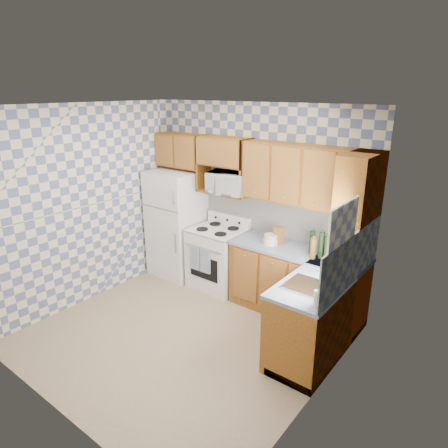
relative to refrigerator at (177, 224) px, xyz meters
The scene contains 31 objects.
floor 1.97m from the refrigerator, 44.43° to the right, with size 3.40×3.40×0.00m, color #88725A.
back_wall 1.42m from the refrigerator, 15.35° to the left, with size 3.40×0.02×2.70m, color slate.
right_wall 3.27m from the refrigerator, 22.79° to the right, with size 0.02×3.20×2.70m, color slate.
backsplash_back 1.75m from the refrigerator, 11.47° to the left, with size 2.60×0.01×0.56m, color white.
backsplash_right 3.02m from the refrigerator, ahead, with size 0.01×1.60×0.56m, color white.
refrigerator is the anchor object (origin of this frame).
stove_body 0.89m from the refrigerator, ahead, with size 0.76×0.65×0.90m, color white.
cooktop 0.81m from the refrigerator, ahead, with size 0.76×0.65×0.03m, color silver.
backguard 0.87m from the refrigerator, 20.44° to the left, with size 0.76×0.08×0.17m, color white.
dish_towel_left 0.79m from the refrigerator, 25.85° to the right, with size 0.17×0.03×0.37m, color navy.
dish_towel_right 0.95m from the refrigerator, 20.64° to the right, with size 0.17×0.03×0.37m, color navy.
base_cabinets_back 2.14m from the refrigerator, ahead, with size 1.75×0.60×0.88m, color #6A300F.
base_cabinets_right 2.74m from the refrigerator, ahead, with size 0.60×1.60×0.88m, color #6A300F.
countertop_back 2.10m from the refrigerator, ahead, with size 1.77×0.63×0.04m, color slate.
countertop_right 2.71m from the refrigerator, ahead, with size 0.63×1.60×0.04m, color slate.
upper_cabinets_back 2.34m from the refrigerator, ahead, with size 1.75×0.33×0.74m, color #6A300F.
upper_cabinets_fridge 1.15m from the refrigerator, 94.64° to the left, with size 0.82×0.33×0.50m, color #6A300F.
upper_cabinets_right 2.99m from the refrigerator, ahead, with size 0.33×0.70×0.74m, color #6A300F.
microwave_shelf 1.02m from the refrigerator, 12.94° to the left, with size 0.80×0.33×0.03m, color #6A300F.
microwave 1.21m from the refrigerator, ahead, with size 0.57×0.38×0.31m, color white.
sink 2.79m from the refrigerator, 16.65° to the right, with size 0.48×0.40×0.03m, color #B7B7BC.
window 3.13m from the refrigerator, 15.12° to the right, with size 0.02×0.66×0.86m, color silver.
bottle_0 2.45m from the refrigerator, ahead, with size 0.07×0.07×0.33m, color black.
bottle_1 2.55m from the refrigerator, ahead, with size 0.07×0.07×0.31m, color black.
bottle_2 2.59m from the refrigerator, ahead, with size 0.07×0.07×0.28m, color brown.
bottle_3 2.38m from the refrigerator, ahead, with size 0.07×0.07×0.26m, color brown.
bottle_4 2.30m from the refrigerator, ahead, with size 0.07×0.07×0.29m, color black.
knife_block 1.81m from the refrigerator, ahead, with size 0.11×0.11×0.23m, color brown.
electric_kettle 2.63m from the refrigerator, ahead, with size 0.14×0.14×0.18m, color white.
food_containers 1.72m from the refrigerator, ahead, with size 0.20×0.20×0.13m, color beige, non-canonical shape.
soap_bottle 3.11m from the refrigerator, 21.06° to the right, with size 0.06×0.06×0.17m, color beige.
Camera 1 is at (2.95, -3.01, 2.87)m, focal length 32.00 mm.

